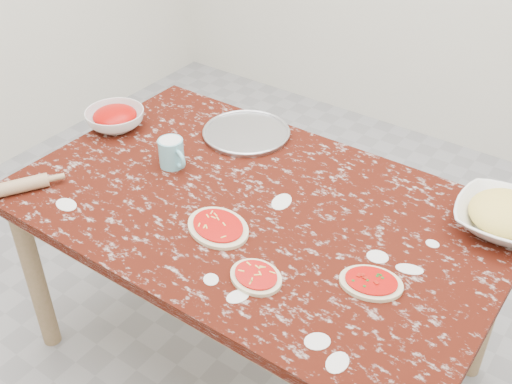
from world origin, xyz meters
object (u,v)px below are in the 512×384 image
at_px(pizza_tray, 246,133).
at_px(flour_mug, 172,153).
at_px(sauce_bowl, 115,119).
at_px(cheese_bowl, 505,219).
at_px(worktable, 256,224).
at_px(rolling_pin, 12,188).

bearing_deg(pizza_tray, flour_mug, -105.15).
distance_m(sauce_bowl, cheese_bowl, 1.46).
relative_size(sauce_bowl, cheese_bowl, 0.75).
xyz_separation_m(sauce_bowl, flour_mug, (0.36, -0.08, 0.02)).
xyz_separation_m(sauce_bowl, cheese_bowl, (1.44, 0.25, 0.00)).
bearing_deg(worktable, cheese_bowl, 26.10).
distance_m(worktable, cheese_bowl, 0.79).
bearing_deg(pizza_tray, cheese_bowl, 0.12).
xyz_separation_m(cheese_bowl, rolling_pin, (-1.40, -0.77, -0.01)).
distance_m(sauce_bowl, flour_mug, 0.37).
height_order(cheese_bowl, flour_mug, flour_mug).
height_order(pizza_tray, cheese_bowl, cheese_bowl).
xyz_separation_m(pizza_tray, rolling_pin, (-0.41, -0.76, 0.02)).
relative_size(pizza_tray, rolling_pin, 1.38).
xyz_separation_m(worktable, pizza_tray, (-0.29, 0.34, 0.09)).
bearing_deg(pizza_tray, rolling_pin, -118.35).
bearing_deg(sauce_bowl, flour_mug, -12.00).
xyz_separation_m(pizza_tray, cheese_bowl, (0.99, 0.00, 0.03)).
bearing_deg(worktable, flour_mug, 177.62).
bearing_deg(rolling_pin, sauce_bowl, 94.48).
xyz_separation_m(pizza_tray, sauce_bowl, (-0.45, -0.25, 0.03)).
xyz_separation_m(worktable, flour_mug, (-0.38, 0.02, 0.14)).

